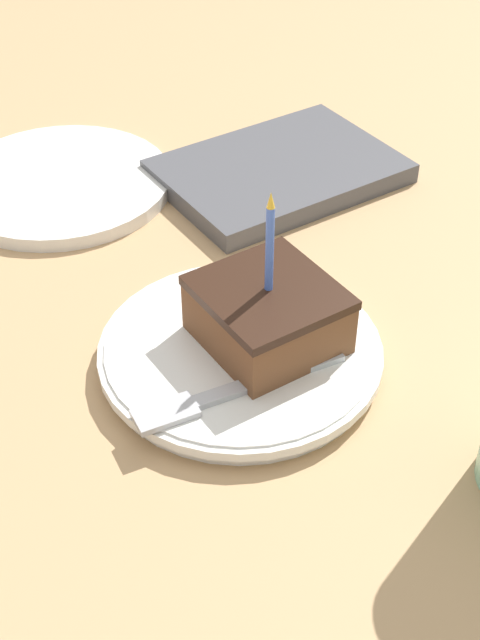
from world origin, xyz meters
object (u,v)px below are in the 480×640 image
at_px(side_plate, 60,183).
at_px(marble_board, 279,171).
at_px(plate, 240,353).
at_px(cake_slice, 268,314).
at_px(fork, 227,393).

relative_size(side_plate, marble_board, 0.96).
relative_size(plate, cake_slice, 1.66).
bearing_deg(cake_slice, fork, 30.18).
bearing_deg(fork, marble_board, -131.74).
distance_m(plate, side_plate, 0.32).
xyz_separation_m(fork, marble_board, (-0.22, -0.25, -0.01)).
xyz_separation_m(cake_slice, side_plate, (0.03, -0.32, -0.04)).
height_order(cake_slice, side_plate, cake_slice).
bearing_deg(marble_board, side_plate, -28.56).
xyz_separation_m(plate, fork, (0.04, 0.04, 0.01)).
relative_size(cake_slice, side_plate, 0.60).
distance_m(cake_slice, fork, 0.07).
bearing_deg(plate, marble_board, -131.42).
distance_m(plate, cake_slice, 0.04).
height_order(fork, marble_board, fork).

